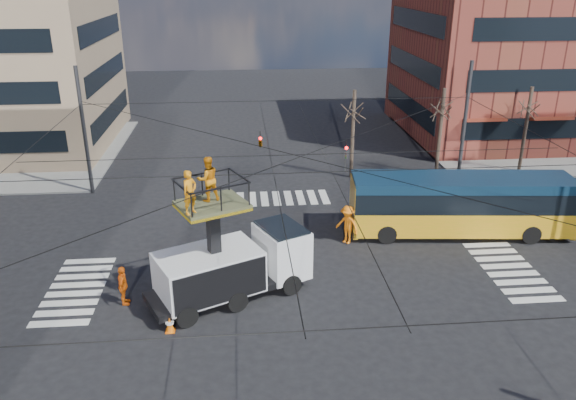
% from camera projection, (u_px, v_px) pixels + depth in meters
% --- Properties ---
extents(ground, '(120.00, 120.00, 0.00)m').
position_uv_depth(ground, '(300.00, 279.00, 25.72)').
color(ground, black).
rests_on(ground, ground).
extents(sidewalk_ne, '(18.00, 18.00, 0.12)m').
position_uv_depth(sidewalk_ne, '(523.00, 140.00, 46.79)').
color(sidewalk_ne, slate).
rests_on(sidewalk_ne, ground).
extents(sidewalk_nw, '(18.00, 18.00, 0.12)m').
position_uv_depth(sidewalk_nw, '(1.00, 154.00, 43.37)').
color(sidewalk_nw, slate).
rests_on(sidewalk_nw, ground).
extents(crosswalks, '(22.40, 22.40, 0.02)m').
position_uv_depth(crosswalks, '(300.00, 279.00, 25.72)').
color(crosswalks, silver).
rests_on(crosswalks, ground).
extents(building_ne, '(20.06, 16.06, 14.00)m').
position_uv_depth(building_ne, '(530.00, 50.00, 47.00)').
color(building_ne, maroon).
rests_on(building_ne, ground).
extents(overhead_network, '(24.24, 24.24, 8.00)m').
position_uv_depth(overhead_network, '(298.00, 189.00, 24.48)').
color(overhead_network, '#2D2D30').
rests_on(overhead_network, ground).
extents(tree_a, '(2.00, 2.00, 6.00)m').
position_uv_depth(tree_a, '(354.00, 111.00, 36.85)').
color(tree_a, '#382B21').
rests_on(tree_a, ground).
extents(tree_b, '(2.00, 2.00, 6.00)m').
position_uv_depth(tree_b, '(443.00, 109.00, 37.33)').
color(tree_b, '#382B21').
rests_on(tree_b, ground).
extents(tree_c, '(2.00, 2.00, 6.00)m').
position_uv_depth(tree_c, '(529.00, 107.00, 37.82)').
color(tree_c, '#382B21').
rests_on(tree_c, ground).
extents(utility_truck, '(7.31, 5.07, 6.37)m').
position_uv_depth(utility_truck, '(232.00, 253.00, 23.70)').
color(utility_truck, black).
rests_on(utility_truck, ground).
extents(city_bus, '(11.69, 3.65, 3.20)m').
position_uv_depth(city_bus, '(461.00, 204.00, 29.61)').
color(city_bus, '#BF9712').
rests_on(city_bus, ground).
extents(traffic_cone, '(0.36, 0.36, 0.63)m').
position_uv_depth(traffic_cone, '(170.00, 324.00, 21.89)').
color(traffic_cone, orange).
rests_on(traffic_cone, ground).
extents(worker_ground, '(0.44, 1.04, 1.76)m').
position_uv_depth(worker_ground, '(123.00, 286.00, 23.49)').
color(worker_ground, '#D8580D').
rests_on(worker_ground, ground).
extents(flagger, '(1.46, 1.49, 2.05)m').
position_uv_depth(flagger, '(347.00, 225.00, 28.85)').
color(flagger, orange).
rests_on(flagger, ground).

